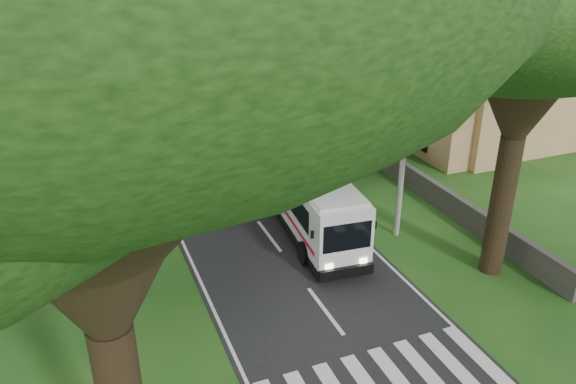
{
  "coord_description": "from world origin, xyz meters",
  "views": [
    {
      "loc": [
        -7.54,
        -13.13,
        12.62
      ],
      "look_at": [
        0.84,
        7.77,
        2.2
      ],
      "focal_mm": 35.0,
      "sensor_mm": 36.0,
      "label": 1
    }
  ],
  "objects_px": {
    "distant_car_b": "(111,50)",
    "pole_mid": "(254,60)",
    "church": "(434,49)",
    "pedestrian": "(131,277)",
    "distant_car_a": "(144,75)",
    "distant_car_c": "(150,39)",
    "coach_bus": "(302,188)",
    "pole_near": "(404,149)",
    "pole_far": "(192,23)"
  },
  "relations": [
    {
      "from": "pole_near",
      "to": "pole_far",
      "type": "height_order",
      "value": "same"
    },
    {
      "from": "church",
      "to": "coach_bus",
      "type": "relative_size",
      "value": 2.18
    },
    {
      "from": "pole_far",
      "to": "church",
      "type": "bearing_deg",
      "value": -63.18
    },
    {
      "from": "pole_mid",
      "to": "distant_car_c",
      "type": "bearing_deg",
      "value": 94.33
    },
    {
      "from": "coach_bus",
      "to": "pole_near",
      "type": "bearing_deg",
      "value": -34.81
    },
    {
      "from": "distant_car_a",
      "to": "pedestrian",
      "type": "xyz_separation_m",
      "value": [
        -5.62,
        -34.05,
        0.23
      ]
    },
    {
      "from": "church",
      "to": "pedestrian",
      "type": "xyz_separation_m",
      "value": [
        -24.28,
        -16.15,
        -3.94
      ]
    },
    {
      "from": "church",
      "to": "distant_car_a",
      "type": "bearing_deg",
      "value": 136.21
    },
    {
      "from": "pole_near",
      "to": "pedestrian",
      "type": "xyz_separation_m",
      "value": [
        -11.92,
        -0.61,
        -3.22
      ]
    },
    {
      "from": "distant_car_b",
      "to": "church",
      "type": "bearing_deg",
      "value": -56.15
    },
    {
      "from": "pole_near",
      "to": "pole_mid",
      "type": "bearing_deg",
      "value": 90.0
    },
    {
      "from": "pedestrian",
      "to": "distant_car_b",
      "type": "bearing_deg",
      "value": -23.93
    },
    {
      "from": "distant_car_b",
      "to": "pedestrian",
      "type": "height_order",
      "value": "pedestrian"
    },
    {
      "from": "pole_near",
      "to": "pole_mid",
      "type": "xyz_separation_m",
      "value": [
        0.0,
        20.0,
        0.0
      ]
    },
    {
      "from": "church",
      "to": "distant_car_c",
      "type": "xyz_separation_m",
      "value": [
        -14.86,
        37.49,
        -4.25
      ]
    },
    {
      "from": "distant_car_b",
      "to": "pole_far",
      "type": "bearing_deg",
      "value": -42.44
    },
    {
      "from": "distant_car_a",
      "to": "coach_bus",
      "type": "bearing_deg",
      "value": 78.52
    },
    {
      "from": "distant_car_a",
      "to": "church",
      "type": "bearing_deg",
      "value": 119.45
    },
    {
      "from": "church",
      "to": "pole_mid",
      "type": "xyz_separation_m",
      "value": [
        -12.36,
        4.45,
        -0.73
      ]
    },
    {
      "from": "pole_far",
      "to": "distant_car_b",
      "type": "height_order",
      "value": "pole_far"
    },
    {
      "from": "coach_bus",
      "to": "distant_car_c",
      "type": "height_order",
      "value": "coach_bus"
    },
    {
      "from": "pole_near",
      "to": "distant_car_b",
      "type": "distance_m",
      "value": 48.24
    },
    {
      "from": "distant_car_a",
      "to": "distant_car_c",
      "type": "height_order",
      "value": "distant_car_a"
    },
    {
      "from": "pole_mid",
      "to": "coach_bus",
      "type": "distance_m",
      "value": 17.64
    },
    {
      "from": "pole_mid",
      "to": "distant_car_c",
      "type": "relative_size",
      "value": 1.85
    },
    {
      "from": "pole_mid",
      "to": "pole_far",
      "type": "bearing_deg",
      "value": 90.0
    },
    {
      "from": "coach_bus",
      "to": "distant_car_b",
      "type": "height_order",
      "value": "coach_bus"
    },
    {
      "from": "pole_near",
      "to": "pedestrian",
      "type": "relative_size",
      "value": 4.15
    },
    {
      "from": "coach_bus",
      "to": "distant_car_a",
      "type": "xyz_separation_m",
      "value": [
        -2.82,
        30.56,
        -0.99
      ]
    },
    {
      "from": "church",
      "to": "pole_mid",
      "type": "relative_size",
      "value": 3.0
    },
    {
      "from": "church",
      "to": "distant_car_b",
      "type": "distance_m",
      "value": 37.97
    },
    {
      "from": "distant_car_a",
      "to": "distant_car_c",
      "type": "distance_m",
      "value": 19.96
    },
    {
      "from": "pole_near",
      "to": "distant_car_b",
      "type": "xyz_separation_m",
      "value": [
        -7.72,
        47.49,
        -3.5
      ]
    },
    {
      "from": "coach_bus",
      "to": "distant_car_b",
      "type": "distance_m",
      "value": 44.82
    },
    {
      "from": "distant_car_a",
      "to": "distant_car_b",
      "type": "distance_m",
      "value": 14.12
    },
    {
      "from": "pole_near",
      "to": "distant_car_a",
      "type": "bearing_deg",
      "value": 100.67
    },
    {
      "from": "distant_car_c",
      "to": "pedestrian",
      "type": "xyz_separation_m",
      "value": [
        -9.42,
        -53.65,
        0.31
      ]
    },
    {
      "from": "distant_car_c",
      "to": "coach_bus",
      "type": "bearing_deg",
      "value": 105.01
    },
    {
      "from": "distant_car_a",
      "to": "distant_car_c",
      "type": "xyz_separation_m",
      "value": [
        3.8,
        19.6,
        -0.08
      ]
    },
    {
      "from": "coach_bus",
      "to": "distant_car_b",
      "type": "xyz_separation_m",
      "value": [
        -4.24,
        44.6,
        -1.05
      ]
    },
    {
      "from": "distant_car_c",
      "to": "pedestrian",
      "type": "bearing_deg",
      "value": 96.18
    },
    {
      "from": "church",
      "to": "coach_bus",
      "type": "height_order",
      "value": "church"
    },
    {
      "from": "pole_far",
      "to": "distant_car_c",
      "type": "xyz_separation_m",
      "value": [
        -2.5,
        13.04,
        -3.52
      ]
    },
    {
      "from": "distant_car_b",
      "to": "pole_mid",
      "type": "bearing_deg",
      "value": -72.62
    },
    {
      "from": "pole_near",
      "to": "distant_car_c",
      "type": "bearing_deg",
      "value": 92.7
    },
    {
      "from": "pole_far",
      "to": "distant_car_a",
      "type": "distance_m",
      "value": 9.73
    },
    {
      "from": "pole_near",
      "to": "coach_bus",
      "type": "bearing_deg",
      "value": 140.37
    },
    {
      "from": "church",
      "to": "pole_mid",
      "type": "height_order",
      "value": "church"
    },
    {
      "from": "church",
      "to": "pole_far",
      "type": "distance_m",
      "value": 27.41
    },
    {
      "from": "church",
      "to": "pole_near",
      "type": "bearing_deg",
      "value": -128.5
    }
  ]
}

